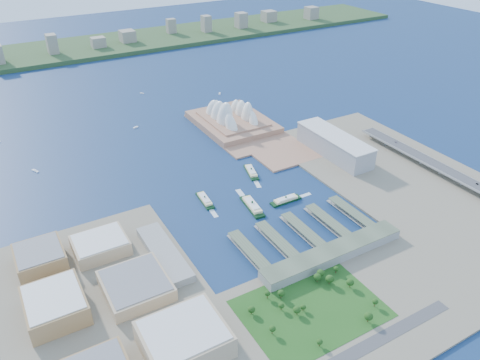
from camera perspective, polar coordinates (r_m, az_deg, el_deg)
ground at (r=677.62m, az=2.89°, el=-3.58°), size 3000.00×3000.00×0.00m
west_land at (r=528.64m, az=-14.89°, el=-16.67°), size 220.00×390.00×3.00m
south_land at (r=553.27m, az=15.00°, el=-14.05°), size 720.00×180.00×3.00m
east_land at (r=787.00m, az=19.84°, el=-0.13°), size 240.00×500.00×3.00m
peninsula at (r=919.85m, az=-0.15°, el=6.37°), size 135.00×220.00×3.00m
far_shore at (r=1526.36m, az=-17.98°, el=15.12°), size 2200.00×260.00×12.00m
opera_house at (r=922.61m, az=-0.92°, el=8.50°), size 134.00×180.00×58.00m
toaster_building at (r=826.55m, az=11.42°, el=4.21°), size 45.00×155.00×35.00m
expressway at (r=821.53m, az=23.24°, el=1.08°), size 26.00×340.00×11.85m
west_buildings at (r=542.96m, az=-16.20°, el=-13.12°), size 200.00×280.00×27.00m
ferry_wharves at (r=632.52m, az=7.65°, el=-6.18°), size 184.00×90.00×9.30m
terminal_building at (r=595.02m, az=11.23°, el=-8.77°), size 200.00×28.00×12.00m
park at (r=525.59m, az=8.70°, el=-14.62°), size 150.00×110.00×16.00m
far_skyline at (r=1499.40m, az=-18.00°, el=16.19°), size 1900.00×140.00×55.00m
ferry_a at (r=693.47m, az=-4.31°, el=-2.29°), size 16.52×49.62×9.22m
ferry_b at (r=763.11m, az=1.38°, el=1.16°), size 25.80×52.35×9.59m
ferry_c at (r=677.05m, az=1.49°, el=-3.01°), size 22.01×60.36×11.15m
ferry_d at (r=694.14m, az=5.61°, el=-2.31°), size 49.29×12.56×9.32m
boat_a at (r=840.34m, az=-23.69°, el=1.05°), size 9.33×14.59×2.78m
boat_b at (r=945.73m, az=-12.61°, el=6.30°), size 11.23×7.50×2.87m
boat_c at (r=1098.49m, az=-2.50°, el=10.50°), size 9.09×12.20×2.71m
boat_e at (r=1122.87m, az=-11.87°, el=10.33°), size 8.40×9.69×2.40m
car_b at (r=792.25m, az=26.94°, el=-0.42°), size 1.49×4.28×1.41m
car_c at (r=876.34m, az=18.47°, el=4.41°), size 1.96×4.83×1.40m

